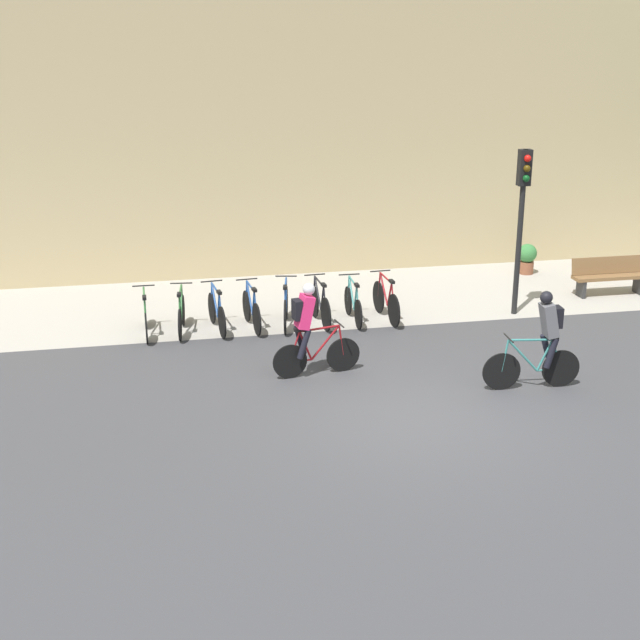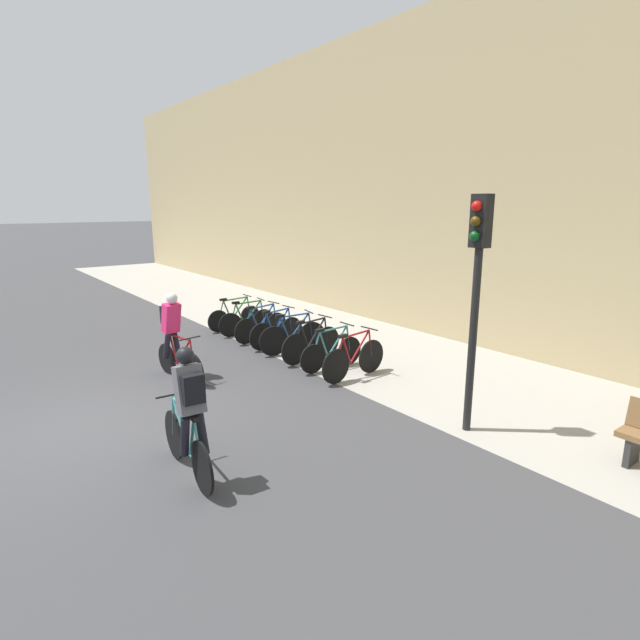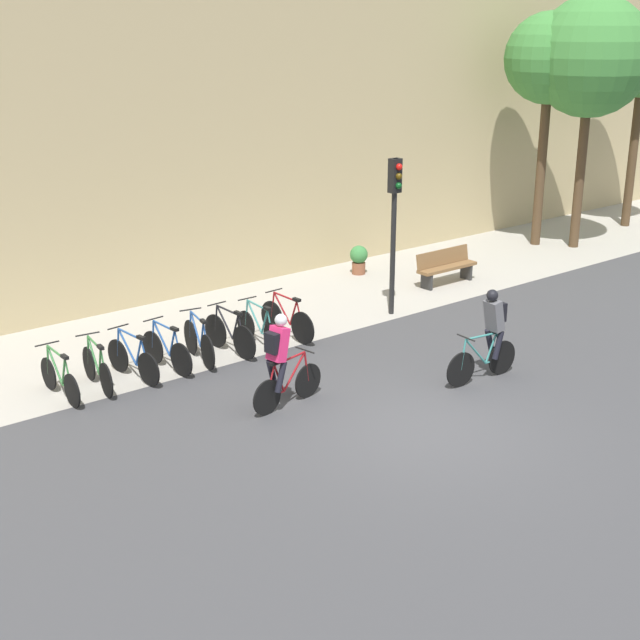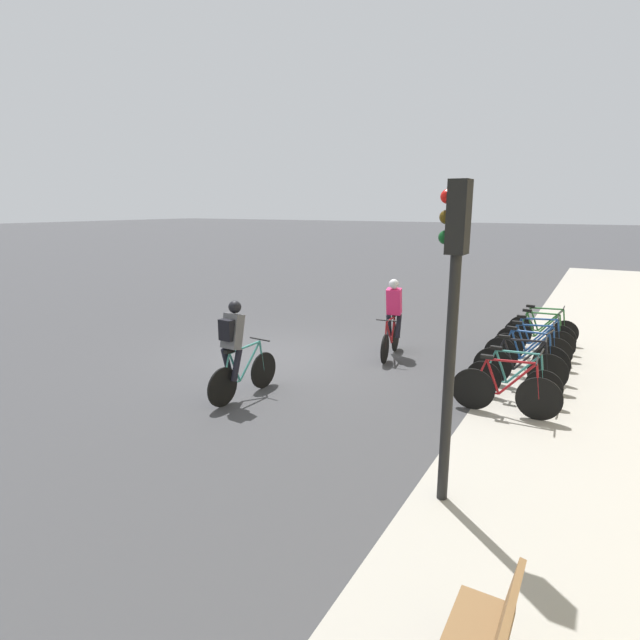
{
  "view_description": "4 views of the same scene",
  "coord_description": "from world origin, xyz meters",
  "px_view_note": "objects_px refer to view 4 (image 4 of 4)",
  "views": [
    {
      "loc": [
        -4.13,
        -12.71,
        6.16
      ],
      "look_at": [
        -1.04,
        2.79,
        0.84
      ],
      "focal_mm": 50.0,
      "sensor_mm": 36.0,
      "label": 1
    },
    {
      "loc": [
        8.13,
        -1.42,
        3.47
      ],
      "look_at": [
        1.14,
        3.93,
        1.42
      ],
      "focal_mm": 28.0,
      "sensor_mm": 36.0,
      "label": 2
    },
    {
      "loc": [
        -9.84,
        -9.56,
        6.6
      ],
      "look_at": [
        0.73,
        3.71,
        0.79
      ],
      "focal_mm": 50.0,
      "sensor_mm": 36.0,
      "label": 3
    },
    {
      "loc": [
        9.02,
        6.21,
        3.34
      ],
      "look_at": [
        1.21,
        1.73,
        1.29
      ],
      "focal_mm": 28.0,
      "sensor_mm": 36.0,
      "label": 4
    }
  ],
  "objects_px": {
    "parked_bike_1": "(539,334)",
    "parked_bike_3": "(530,348)",
    "traffic_light_pole": "(453,287)",
    "cyclist_pink": "(393,315)",
    "parked_bike_6": "(513,379)",
    "parked_bike_4": "(525,356)",
    "parked_bike_5": "(519,366)",
    "parked_bike_2": "(535,340)",
    "cyclist_grey": "(236,348)",
    "parked_bike_0": "(542,328)",
    "parked_bike_7": "(505,390)"
  },
  "relations": [
    {
      "from": "parked_bike_3",
      "to": "traffic_light_pole",
      "type": "relative_size",
      "value": 0.45
    },
    {
      "from": "parked_bike_5",
      "to": "traffic_light_pole",
      "type": "xyz_separation_m",
      "value": [
        4.36,
        -0.19,
        2.09
      ]
    },
    {
      "from": "cyclist_grey",
      "to": "parked_bike_7",
      "type": "height_order",
      "value": "cyclist_grey"
    },
    {
      "from": "parked_bike_5",
      "to": "parked_bike_4",
      "type": "bearing_deg",
      "value": -179.99
    },
    {
      "from": "cyclist_pink",
      "to": "parked_bike_1",
      "type": "distance_m",
      "value": 3.62
    },
    {
      "from": "parked_bike_1",
      "to": "parked_bike_3",
      "type": "distance_m",
      "value": 1.46
    },
    {
      "from": "cyclist_grey",
      "to": "parked_bike_2",
      "type": "relative_size",
      "value": 1.07
    },
    {
      "from": "parked_bike_5",
      "to": "traffic_light_pole",
      "type": "relative_size",
      "value": 0.47
    },
    {
      "from": "cyclist_pink",
      "to": "parked_bike_0",
      "type": "bearing_deg",
      "value": 135.02
    },
    {
      "from": "parked_bike_5",
      "to": "parked_bike_6",
      "type": "xyz_separation_m",
      "value": [
        0.73,
        -0.0,
        -0.03
      ]
    },
    {
      "from": "cyclist_grey",
      "to": "parked_bike_4",
      "type": "height_order",
      "value": "cyclist_grey"
    },
    {
      "from": "cyclist_pink",
      "to": "parked_bike_5",
      "type": "relative_size",
      "value": 1.05
    },
    {
      "from": "parked_bike_3",
      "to": "parked_bike_5",
      "type": "xyz_separation_m",
      "value": [
        1.46,
        0.0,
        0.01
      ]
    },
    {
      "from": "traffic_light_pole",
      "to": "parked_bike_6",
      "type": "bearing_deg",
      "value": 177.05
    },
    {
      "from": "cyclist_grey",
      "to": "parked_bike_6",
      "type": "bearing_deg",
      "value": 119.69
    },
    {
      "from": "parked_bike_3",
      "to": "parked_bike_0",
      "type": "bearing_deg",
      "value": -179.96
    },
    {
      "from": "cyclist_pink",
      "to": "parked_bike_4",
      "type": "distance_m",
      "value": 2.92
    },
    {
      "from": "parked_bike_4",
      "to": "parked_bike_5",
      "type": "relative_size",
      "value": 1.0
    },
    {
      "from": "parked_bike_1",
      "to": "parked_bike_4",
      "type": "distance_m",
      "value": 2.19
    },
    {
      "from": "parked_bike_5",
      "to": "cyclist_pink",
      "type": "bearing_deg",
      "value": -105.42
    },
    {
      "from": "parked_bike_6",
      "to": "cyclist_grey",
      "type": "bearing_deg",
      "value": -60.31
    },
    {
      "from": "cyclist_pink",
      "to": "parked_bike_6",
      "type": "bearing_deg",
      "value": 62.01
    },
    {
      "from": "parked_bike_5",
      "to": "parked_bike_6",
      "type": "bearing_deg",
      "value": -0.13
    },
    {
      "from": "parked_bike_4",
      "to": "parked_bike_5",
      "type": "height_order",
      "value": "same"
    },
    {
      "from": "parked_bike_7",
      "to": "parked_bike_3",
      "type": "bearing_deg",
      "value": 179.99
    },
    {
      "from": "parked_bike_4",
      "to": "traffic_light_pole",
      "type": "height_order",
      "value": "traffic_light_pole"
    },
    {
      "from": "parked_bike_3",
      "to": "cyclist_pink",
      "type": "bearing_deg",
      "value": -76.8
    },
    {
      "from": "traffic_light_pole",
      "to": "parked_bike_0",
      "type": "bearing_deg",
      "value": 178.67
    },
    {
      "from": "parked_bike_6",
      "to": "traffic_light_pole",
      "type": "height_order",
      "value": "traffic_light_pole"
    },
    {
      "from": "parked_bike_0",
      "to": "parked_bike_7",
      "type": "relative_size",
      "value": 0.95
    },
    {
      "from": "parked_bike_6",
      "to": "traffic_light_pole",
      "type": "relative_size",
      "value": 0.45
    },
    {
      "from": "cyclist_grey",
      "to": "parked_bike_5",
      "type": "height_order",
      "value": "cyclist_grey"
    },
    {
      "from": "parked_bike_6",
      "to": "parked_bike_0",
      "type": "bearing_deg",
      "value": -180.0
    },
    {
      "from": "cyclist_grey",
      "to": "parked_bike_0",
      "type": "bearing_deg",
      "value": 148.21
    },
    {
      "from": "parked_bike_3",
      "to": "parked_bike_5",
      "type": "relative_size",
      "value": 0.97
    },
    {
      "from": "cyclist_grey",
      "to": "parked_bike_7",
      "type": "bearing_deg",
      "value": 111.62
    },
    {
      "from": "cyclist_grey",
      "to": "traffic_light_pole",
      "type": "distance_m",
      "value": 4.48
    },
    {
      "from": "cyclist_grey",
      "to": "traffic_light_pole",
      "type": "xyz_separation_m",
      "value": [
        1.23,
        4.02,
        1.56
      ]
    },
    {
      "from": "cyclist_grey",
      "to": "parked_bike_4",
      "type": "distance_m",
      "value": 5.74
    },
    {
      "from": "parked_bike_7",
      "to": "parked_bike_6",
      "type": "bearing_deg",
      "value": -179.92
    },
    {
      "from": "parked_bike_1",
      "to": "traffic_light_pole",
      "type": "relative_size",
      "value": 0.45
    },
    {
      "from": "cyclist_pink",
      "to": "parked_bike_4",
      "type": "xyz_separation_m",
      "value": [
        0.06,
        2.87,
        -0.53
      ]
    },
    {
      "from": "parked_bike_3",
      "to": "parked_bike_2",
      "type": "bearing_deg",
      "value": -179.93
    },
    {
      "from": "parked_bike_0",
      "to": "parked_bike_4",
      "type": "relative_size",
      "value": 0.98
    },
    {
      "from": "parked_bike_4",
      "to": "parked_bike_1",
      "type": "bearing_deg",
      "value": -179.98
    },
    {
      "from": "cyclist_pink",
      "to": "parked_bike_6",
      "type": "xyz_separation_m",
      "value": [
        1.52,
        2.86,
        -0.56
      ]
    },
    {
      "from": "cyclist_pink",
      "to": "cyclist_grey",
      "type": "xyz_separation_m",
      "value": [
        3.92,
        -1.34,
        -0.0
      ]
    },
    {
      "from": "parked_bike_0",
      "to": "traffic_light_pole",
      "type": "relative_size",
      "value": 0.45
    },
    {
      "from": "parked_bike_1",
      "to": "traffic_light_pole",
      "type": "distance_m",
      "value": 7.59
    },
    {
      "from": "parked_bike_2",
      "to": "parked_bike_3",
      "type": "height_order",
      "value": "parked_bike_3"
    }
  ]
}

